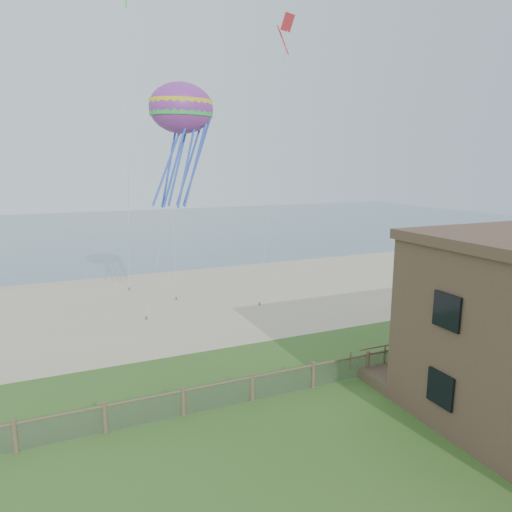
# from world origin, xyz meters

# --- Properties ---
(ground) EXTENTS (160.00, 160.00, 0.00)m
(ground) POSITION_xyz_m (0.00, 0.00, 0.00)
(ground) COLOR #365D1F
(ground) RESTS_ON ground
(sand_beach) EXTENTS (72.00, 20.00, 0.02)m
(sand_beach) POSITION_xyz_m (0.00, 22.00, 0.00)
(sand_beach) COLOR tan
(sand_beach) RESTS_ON ground
(ocean) EXTENTS (160.00, 68.00, 0.02)m
(ocean) POSITION_xyz_m (0.00, 66.00, 0.00)
(ocean) COLOR slate
(ocean) RESTS_ON ground
(chainlink_fence) EXTENTS (36.20, 0.20, 1.25)m
(chainlink_fence) POSITION_xyz_m (0.00, 6.00, 0.55)
(chainlink_fence) COLOR brown
(chainlink_fence) RESTS_ON ground
(motel_deck) EXTENTS (15.00, 2.00, 0.50)m
(motel_deck) POSITION_xyz_m (13.00, 5.00, 0.25)
(motel_deck) COLOR brown
(motel_deck) RESTS_ON ground
(picnic_table) EXTENTS (2.17, 1.83, 0.80)m
(picnic_table) POSITION_xyz_m (8.38, 1.33, 0.40)
(picnic_table) COLOR brown
(picnic_table) RESTS_ON ground
(octopus_kite) EXTENTS (3.88, 2.95, 7.43)m
(octopus_kite) POSITION_xyz_m (-0.22, 15.60, 11.22)
(octopus_kite) COLOR #F92763
(kite_red) EXTENTS (1.38, 1.65, 1.96)m
(kite_red) POSITION_xyz_m (5.89, 14.54, 17.59)
(kite_red) COLOR red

